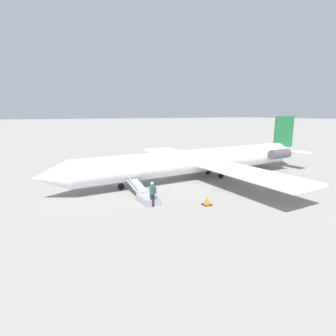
{
  "coord_description": "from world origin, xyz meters",
  "views": [
    {
      "loc": [
        13.87,
        20.66,
        6.26
      ],
      "look_at": [
        3.47,
        0.84,
        1.57
      ],
      "focal_mm": 28.0,
      "sensor_mm": 36.0,
      "label": 1
    }
  ],
  "objects": [
    {
      "name": "ground_plane",
      "position": [
        0.0,
        0.0,
        0.0
      ],
      "size": [
        600.0,
        600.0,
        0.0
      ],
      "primitive_type": "plane",
      "color": "gray"
    },
    {
      "name": "airplane_main",
      "position": [
        -0.85,
        -0.02,
        1.77
      ],
      "size": [
        28.75,
        21.91,
        5.92
      ],
      "rotation": [
        0.0,
        0.0,
        0.03
      ],
      "color": "white",
      "rests_on": "ground"
    },
    {
      "name": "boarding_stairs",
      "position": [
        6.88,
        3.87,
        0.36
      ],
      "size": [
        1.15,
        4.04,
        1.54
      ],
      "rotation": [
        0.0,
        0.0,
        -1.54
      ],
      "color": "#99999E",
      "rests_on": "ground"
    },
    {
      "name": "passenger",
      "position": [
        6.89,
        5.09,
        1.0
      ],
      "size": [
        0.36,
        0.54,
        1.74
      ],
      "rotation": [
        0.0,
        0.0,
        -1.54
      ],
      "color": "#23232D",
      "rests_on": "ground"
    },
    {
      "name": "traffic_cone_near_stairs",
      "position": [
        3.41,
        6.55,
        0.31
      ],
      "size": [
        0.61,
        0.61,
        0.67
      ],
      "color": "black",
      "rests_on": "ground"
    }
  ]
}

